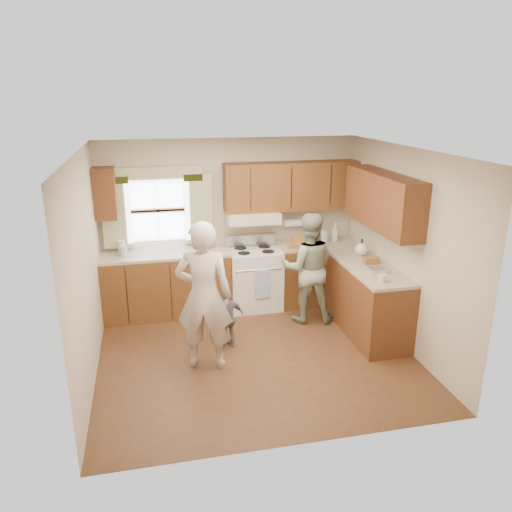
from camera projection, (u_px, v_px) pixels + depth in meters
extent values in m
plane|color=#462B15|center=(255.00, 354.00, 6.23)|extent=(3.80, 3.80, 0.00)
plane|color=white|center=(255.00, 151.00, 5.46)|extent=(3.80, 3.80, 0.00)
plane|color=#C1B29B|center=(230.00, 223.00, 7.47)|extent=(3.80, 0.00, 3.80)
plane|color=#C1B29B|center=(299.00, 323.00, 4.22)|extent=(3.80, 0.00, 3.80)
plane|color=#C1B29B|center=(86.00, 271.00, 5.46)|extent=(0.00, 3.50, 3.50)
plane|color=#C1B29B|center=(403.00, 248.00, 6.24)|extent=(0.00, 3.50, 3.50)
cube|color=#49250F|center=(167.00, 285.00, 7.24)|extent=(1.82, 0.60, 0.90)
cube|color=#49250F|center=(316.00, 273.00, 7.70)|extent=(1.22, 0.60, 0.90)
cube|color=#492411|center=(366.00, 299.00, 6.72)|extent=(0.60, 1.65, 0.90)
cube|color=tan|center=(165.00, 254.00, 7.09)|extent=(1.82, 0.60, 0.04)
cube|color=tan|center=(318.00, 244.00, 7.56)|extent=(1.22, 0.60, 0.04)
cube|color=tan|center=(368.00, 267.00, 6.58)|extent=(0.60, 1.65, 0.04)
cube|color=#49250F|center=(292.00, 186.00, 7.33)|extent=(2.00, 0.33, 0.70)
cube|color=#492411|center=(105.00, 193.00, 6.79)|extent=(0.30, 0.33, 0.70)
cube|color=#492411|center=(383.00, 201.00, 6.33)|extent=(0.33, 1.65, 0.70)
cube|color=beige|center=(253.00, 217.00, 7.28)|extent=(0.76, 0.45, 0.15)
cube|color=silver|center=(158.00, 210.00, 7.16)|extent=(0.90, 0.03, 0.90)
cube|color=#FCDE4A|center=(116.00, 213.00, 6.99)|extent=(0.40, 0.05, 1.02)
cube|color=#FCDE4A|center=(199.00, 209.00, 7.23)|extent=(0.40, 0.05, 1.02)
cube|color=#FCDE4A|center=(156.00, 174.00, 6.95)|extent=(1.30, 0.05, 0.22)
cylinder|color=white|center=(293.00, 223.00, 7.58)|extent=(0.27, 0.12, 0.12)
imported|color=silver|center=(202.00, 249.00, 7.08)|extent=(0.14, 0.14, 0.09)
imported|color=silver|center=(335.00, 232.00, 7.61)|extent=(0.15, 0.15, 0.29)
imported|color=silver|center=(303.00, 244.00, 7.39)|extent=(0.29, 0.29, 0.06)
imported|color=silver|center=(382.00, 278.00, 5.98)|extent=(0.12, 0.12, 0.10)
cylinder|color=silver|center=(122.00, 247.00, 7.00)|extent=(0.10, 0.10, 0.19)
cylinder|color=silver|center=(124.00, 251.00, 6.92)|extent=(0.09, 0.09, 0.14)
cube|color=olive|center=(295.00, 247.00, 7.34)|extent=(0.22, 0.16, 0.02)
cube|color=#BE8628|center=(300.00, 241.00, 7.45)|extent=(0.22, 0.15, 0.12)
cylinder|color=silver|center=(313.00, 236.00, 7.49)|extent=(0.12, 0.12, 0.24)
cylinder|color=silver|center=(324.00, 236.00, 7.56)|extent=(0.11, 0.11, 0.19)
sphere|color=silver|center=(361.00, 249.00, 6.94)|extent=(0.18, 0.18, 0.18)
cube|color=olive|center=(371.00, 260.00, 6.62)|extent=(0.20, 0.11, 0.09)
cube|color=silver|center=(378.00, 270.00, 6.31)|extent=(0.24, 0.17, 0.06)
cube|color=silver|center=(254.00, 279.00, 7.48)|extent=(0.76, 0.64, 0.90)
cube|color=#B7B7BC|center=(251.00, 239.00, 7.56)|extent=(0.76, 0.10, 0.16)
cylinder|color=#B7B7BC|center=(259.00, 270.00, 7.11)|extent=(0.68, 0.03, 0.03)
cube|color=#4865AA|center=(263.00, 285.00, 7.17)|extent=(0.22, 0.02, 0.42)
cylinder|color=black|center=(241.00, 248.00, 7.42)|extent=(0.18, 0.18, 0.01)
cylinder|color=black|center=(264.00, 247.00, 7.49)|extent=(0.18, 0.18, 0.01)
cylinder|color=black|center=(244.00, 253.00, 7.18)|extent=(0.18, 0.18, 0.01)
cylinder|color=black|center=(268.00, 251.00, 7.26)|extent=(0.18, 0.18, 0.01)
imported|color=beige|center=(204.00, 296.00, 5.70)|extent=(0.73, 0.57, 1.78)
imported|color=#2E4933|center=(308.00, 268.00, 6.93)|extent=(0.87, 0.74, 1.57)
imported|color=slate|center=(228.00, 318.00, 6.28)|extent=(0.51, 0.36, 0.80)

